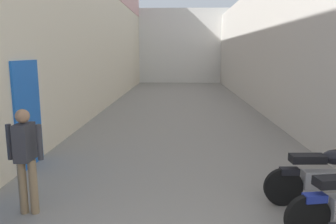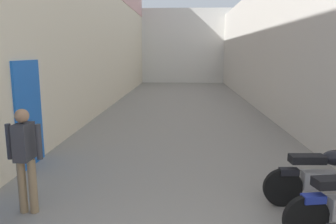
% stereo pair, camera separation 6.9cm
% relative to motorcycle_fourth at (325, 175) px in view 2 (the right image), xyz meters
% --- Properties ---
extents(ground_plane, '(40.83, 40.83, 0.00)m').
position_rel_motorcycle_fourth_xyz_m(ground_plane, '(-2.22, 6.45, -0.50)').
color(ground_plane, gray).
extents(building_right, '(0.45, 24.83, 5.14)m').
position_rel_motorcycle_fourth_xyz_m(building_right, '(1.14, 8.45, 2.07)').
color(building_right, beige).
rests_on(building_right, ground).
extents(building_far_end, '(9.33, 2.00, 5.67)m').
position_rel_motorcycle_fourth_xyz_m(building_far_end, '(-2.22, 21.87, 2.33)').
color(building_far_end, silver).
rests_on(building_far_end, ground).
extents(motorcycle_fourth, '(1.85, 0.58, 1.04)m').
position_rel_motorcycle_fourth_xyz_m(motorcycle_fourth, '(0.00, 0.00, 0.00)').
color(motorcycle_fourth, black).
rests_on(motorcycle_fourth, ground).
extents(pedestrian_mid_alley, '(0.52, 0.34, 1.57)m').
position_rel_motorcycle_fourth_xyz_m(pedestrian_mid_alley, '(-4.47, -0.41, 0.42)').
color(pedestrian_mid_alley, '#8C7251').
rests_on(pedestrian_mid_alley, ground).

